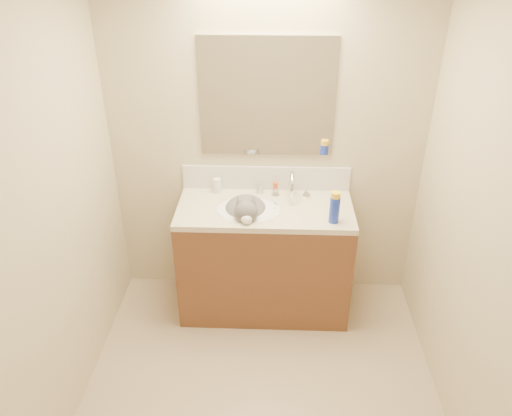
# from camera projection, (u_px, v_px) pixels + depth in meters

# --- Properties ---
(ground) EXTENTS (2.50, 2.50, 0.00)m
(ground) POSITION_uv_depth(u_px,v_px,m) (260.00, 412.00, 2.98)
(ground) COLOR tan
(ground) RESTS_ON ground
(room_shell) EXTENTS (2.24, 2.54, 2.52)m
(room_shell) POSITION_uv_depth(u_px,v_px,m) (261.00, 194.00, 2.24)
(room_shell) COLOR #BDAD8D
(room_shell) RESTS_ON ground
(vanity_cabinet) EXTENTS (1.20, 0.55, 0.82)m
(vanity_cabinet) POSITION_uv_depth(u_px,v_px,m) (265.00, 261.00, 3.62)
(vanity_cabinet) COLOR brown
(vanity_cabinet) RESTS_ON ground
(counter_slab) EXTENTS (1.20, 0.55, 0.04)m
(counter_slab) POSITION_uv_depth(u_px,v_px,m) (265.00, 210.00, 3.41)
(counter_slab) COLOR beige
(counter_slab) RESTS_ON vanity_cabinet
(basin) EXTENTS (0.45, 0.36, 0.14)m
(basin) POSITION_uv_depth(u_px,v_px,m) (247.00, 218.00, 3.41)
(basin) COLOR white
(basin) RESTS_ON vanity_cabinet
(faucet) EXTENTS (0.28, 0.20, 0.21)m
(faucet) POSITION_uv_depth(u_px,v_px,m) (291.00, 187.00, 3.47)
(faucet) COLOR silver
(faucet) RESTS_ON counter_slab
(cat) EXTENTS (0.37, 0.43, 0.33)m
(cat) POSITION_uv_depth(u_px,v_px,m) (246.00, 213.00, 3.38)
(cat) COLOR #545254
(cat) RESTS_ON basin
(backsplash) EXTENTS (1.20, 0.02, 0.18)m
(backsplash) POSITION_uv_depth(u_px,v_px,m) (266.00, 178.00, 3.58)
(backsplash) COLOR beige
(backsplash) RESTS_ON counter_slab
(mirror) EXTENTS (0.90, 0.02, 0.80)m
(mirror) POSITION_uv_depth(u_px,v_px,m) (267.00, 98.00, 3.29)
(mirror) COLOR white
(mirror) RESTS_ON room_shell
(pill_bottle) EXTENTS (0.07, 0.07, 0.10)m
(pill_bottle) POSITION_uv_depth(u_px,v_px,m) (217.00, 185.00, 3.56)
(pill_bottle) COLOR silver
(pill_bottle) RESTS_ON counter_slab
(pill_label) EXTENTS (0.07, 0.07, 0.04)m
(pill_label) POSITION_uv_depth(u_px,v_px,m) (217.00, 187.00, 3.57)
(pill_label) COLOR orange
(pill_label) RESTS_ON pill_bottle
(silver_jar) EXTENTS (0.06, 0.06, 0.06)m
(silver_jar) POSITION_uv_depth(u_px,v_px,m) (259.00, 189.00, 3.56)
(silver_jar) COLOR #B7B7BC
(silver_jar) RESTS_ON counter_slab
(amber_bottle) EXTENTS (0.04, 0.04, 0.09)m
(amber_bottle) POSITION_uv_depth(u_px,v_px,m) (275.00, 188.00, 3.54)
(amber_bottle) COLOR #CB4B17
(amber_bottle) RESTS_ON counter_slab
(toothbrush) EXTENTS (0.01, 0.12, 0.01)m
(toothbrush) POSITION_uv_depth(u_px,v_px,m) (275.00, 204.00, 3.43)
(toothbrush) COLOR silver
(toothbrush) RESTS_ON counter_slab
(toothbrush_head) EXTENTS (0.02, 0.03, 0.02)m
(toothbrush_head) POSITION_uv_depth(u_px,v_px,m) (275.00, 203.00, 3.43)
(toothbrush_head) COLOR #6BB8E4
(toothbrush_head) RESTS_ON counter_slab
(spray_can) EXTENTS (0.08, 0.08, 0.18)m
(spray_can) POSITION_uv_depth(u_px,v_px,m) (334.00, 210.00, 3.19)
(spray_can) COLOR #1A32BB
(spray_can) RESTS_ON counter_slab
(spray_cap) EXTENTS (0.07, 0.07, 0.04)m
(spray_cap) POSITION_uv_depth(u_px,v_px,m) (336.00, 195.00, 3.13)
(spray_cap) COLOR yellow
(spray_cap) RESTS_ON spray_can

